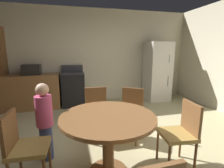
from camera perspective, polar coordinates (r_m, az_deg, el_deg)
ground_plane at (r=2.75m, az=3.54°, el=-22.00°), size 14.00×14.00×0.00m
wall_back at (r=5.11m, az=-6.04°, el=9.48°), size 6.13×0.12×2.70m
kitchen_counter at (r=4.92m, az=-27.49°, el=-2.40°), size 1.75×0.60×0.90m
oven_range at (r=4.78m, az=-13.10°, el=-1.58°), size 0.60×0.60×1.10m
refrigerator at (r=5.31m, az=15.16°, el=4.12°), size 0.68×0.68×1.76m
microwave at (r=4.78m, az=-25.70°, el=4.46°), size 0.44×0.32×0.26m
dining_table at (r=2.06m, az=-1.34°, el=-14.87°), size 1.13×1.13×0.76m
chair_west at (r=2.17m, az=-28.20°, el=-17.72°), size 0.42×0.42×0.87m
chair_north at (r=2.96m, az=-5.19°, el=-8.58°), size 0.40×0.40×0.87m
chair_east at (r=2.40m, az=22.67°, el=-14.43°), size 0.44×0.44×0.87m
chair_northeast at (r=2.92m, az=6.38°, el=-8.89°), size 0.56×0.56×0.87m
person_child at (r=2.50m, az=-21.98°, el=-11.34°), size 0.30×0.30×1.09m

